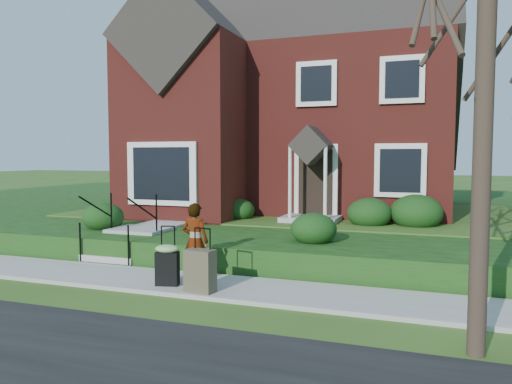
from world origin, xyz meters
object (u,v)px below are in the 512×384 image
at_px(woman, 195,241).
at_px(front_steps, 129,239).
at_px(suitcase_olive, 200,271).
at_px(suitcase_black, 167,262).

bearing_deg(woman, front_steps, -31.90).
bearing_deg(woman, suitcase_olive, 122.10).
relative_size(front_steps, woman, 1.33).
bearing_deg(suitcase_olive, front_steps, 149.05).
relative_size(woman, suitcase_black, 1.35).
height_order(front_steps, suitcase_black, front_steps).
bearing_deg(suitcase_olive, suitcase_black, 171.91).
relative_size(front_steps, suitcase_olive, 1.76).
distance_m(front_steps, suitcase_olive, 3.92).
distance_m(front_steps, suitcase_black, 3.19).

